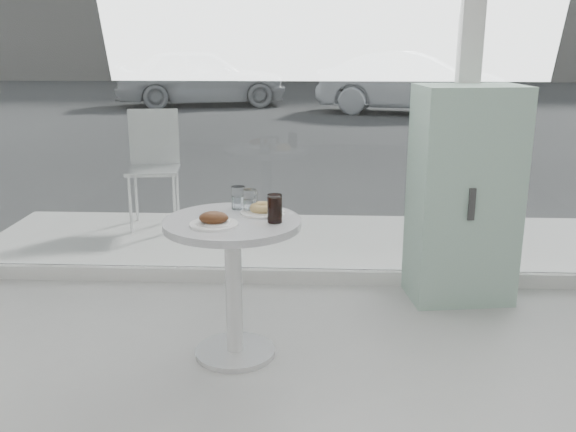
# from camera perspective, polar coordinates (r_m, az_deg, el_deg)

# --- Properties ---
(storefront) EXTENTS (5.00, 0.14, 3.00)m
(storefront) POSITION_cam_1_polar(r_m,az_deg,el_deg) (4.28, 4.69, 15.97)
(storefront) COLOR silver
(storefront) RESTS_ON ground
(main_table) EXTENTS (0.72, 0.72, 0.77)m
(main_table) POSITION_cam_1_polar(r_m,az_deg,el_deg) (3.40, -4.91, -3.89)
(main_table) COLOR silver
(main_table) RESTS_ON ground
(patio_deck) EXTENTS (5.60, 1.60, 0.05)m
(patio_deck) POSITION_cam_1_polar(r_m,az_deg,el_deg) (5.34, 3.22, -2.47)
(patio_deck) COLOR beige
(patio_deck) RESTS_ON ground
(street) EXTENTS (40.00, 24.00, 0.00)m
(street) POSITION_cam_1_polar(r_m,az_deg,el_deg) (17.36, 2.96, 10.08)
(street) COLOR #333333
(street) RESTS_ON ground
(mint_cabinet) EXTENTS (0.70, 0.52, 1.40)m
(mint_cabinet) POSITION_cam_1_polar(r_m,az_deg,el_deg) (4.28, 15.35, 1.77)
(mint_cabinet) COLOR #8DB49F
(mint_cabinet) RESTS_ON ground
(patio_chair) EXTENTS (0.50, 0.50, 1.02)m
(patio_chair) POSITION_cam_1_polar(r_m,az_deg,el_deg) (5.81, -11.84, 4.87)
(patio_chair) COLOR silver
(patio_chair) RESTS_ON patio_deck
(car_white) EXTENTS (4.47, 2.61, 1.43)m
(car_white) POSITION_cam_1_polar(r_m,az_deg,el_deg) (16.50, -7.69, 12.17)
(car_white) COLOR silver
(car_white) RESTS_ON street
(car_silver) EXTENTS (4.38, 2.39, 1.37)m
(car_silver) POSITION_cam_1_polar(r_m,az_deg,el_deg) (14.87, 11.07, 11.53)
(car_silver) COLOR #B4B6BC
(car_silver) RESTS_ON street
(plate_fritter) EXTENTS (0.25, 0.25, 0.07)m
(plate_fritter) POSITION_cam_1_polar(r_m,az_deg,el_deg) (3.24, -6.55, -0.36)
(plate_fritter) COLOR white
(plate_fritter) RESTS_ON main_table
(plate_donut) EXTENTS (0.24, 0.24, 0.06)m
(plate_donut) POSITION_cam_1_polar(r_m,az_deg,el_deg) (3.44, -2.28, 0.57)
(plate_donut) COLOR white
(plate_donut) RESTS_ON main_table
(water_tumbler_a) EXTENTS (0.08, 0.08, 0.13)m
(water_tumbler_a) POSITION_cam_1_polar(r_m,az_deg,el_deg) (3.53, -4.43, 1.52)
(water_tumbler_a) COLOR white
(water_tumbler_a) RESTS_ON main_table
(water_tumbler_b) EXTENTS (0.08, 0.08, 0.12)m
(water_tumbler_b) POSITION_cam_1_polar(r_m,az_deg,el_deg) (3.46, -3.38, 1.24)
(water_tumbler_b) COLOR white
(water_tumbler_b) RESTS_ON main_table
(cola_glass) EXTENTS (0.08, 0.08, 0.15)m
(cola_glass) POSITION_cam_1_polar(r_m,az_deg,el_deg) (3.26, -1.19, 0.63)
(cola_glass) COLOR white
(cola_glass) RESTS_ON main_table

